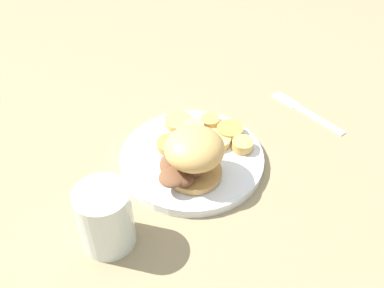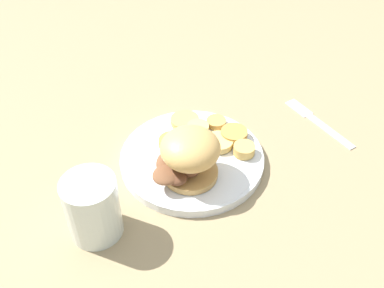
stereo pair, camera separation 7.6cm
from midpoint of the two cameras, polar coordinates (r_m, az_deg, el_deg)
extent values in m
plane|color=#937F5B|center=(0.79, -2.75, -2.41)|extent=(4.00, 4.00, 0.00)
cylinder|color=white|center=(0.79, -2.77, -1.99)|extent=(0.25, 0.25, 0.02)
torus|color=white|center=(0.78, -2.79, -1.64)|extent=(0.25, 0.25, 0.01)
cylinder|color=tan|center=(0.74, -2.65, -3.76)|extent=(0.09, 0.09, 0.01)
ellipsoid|color=brown|center=(0.74, -3.13, -2.58)|extent=(0.04, 0.05, 0.01)
ellipsoid|color=brown|center=(0.71, -4.34, -4.58)|extent=(0.05, 0.05, 0.02)
ellipsoid|color=brown|center=(0.73, -5.99, -2.79)|extent=(0.04, 0.06, 0.02)
ellipsoid|color=brown|center=(0.72, -2.88, -3.38)|extent=(0.05, 0.04, 0.02)
ellipsoid|color=brown|center=(0.71, -5.44, -4.22)|extent=(0.07, 0.07, 0.02)
ellipsoid|color=brown|center=(0.74, -2.76, -2.52)|extent=(0.03, 0.03, 0.02)
ellipsoid|color=tan|center=(0.70, -2.79, -0.72)|extent=(0.10, 0.10, 0.06)
cylinder|color=#BC8942|center=(0.81, 2.19, 1.56)|extent=(0.05, 0.05, 0.02)
cylinder|color=#DBB766|center=(0.82, -2.50, 1.93)|extent=(0.04, 0.04, 0.01)
cylinder|color=#DBB766|center=(0.80, 0.42, 0.39)|extent=(0.05, 0.05, 0.01)
cylinder|color=#BC8942|center=(0.79, -5.54, -0.16)|extent=(0.05, 0.05, 0.01)
cylinder|color=tan|center=(0.84, -4.08, 2.78)|extent=(0.05, 0.05, 0.01)
cylinder|color=tan|center=(0.79, 3.72, -0.22)|extent=(0.04, 0.04, 0.02)
cylinder|color=tan|center=(0.80, -2.94, 0.35)|extent=(0.05, 0.05, 0.01)
cylinder|color=tan|center=(0.84, -0.28, 2.92)|extent=(0.04, 0.04, 0.01)
cube|color=silver|center=(0.90, 13.55, 2.97)|extent=(0.06, 0.11, 0.00)
cube|color=silver|center=(0.94, 9.54, 5.50)|extent=(0.04, 0.06, 0.00)
cylinder|color=silver|center=(0.66, -14.25, -9.24)|extent=(0.08, 0.08, 0.10)
camera|label=1|loc=(0.04, -92.87, -2.62)|focal=42.00mm
camera|label=2|loc=(0.04, 87.13, 2.62)|focal=42.00mm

